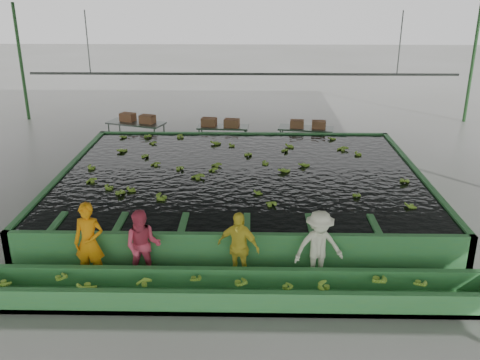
{
  "coord_description": "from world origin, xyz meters",
  "views": [
    {
      "loc": [
        0.27,
        -12.52,
        5.92
      ],
      "look_at": [
        0.0,
        0.5,
        1.0
      ],
      "focal_mm": 40.0,
      "sensor_mm": 36.0,
      "label": 1
    }
  ],
  "objects_px": {
    "worker_a": "(89,242)",
    "packing_table_mid": "(223,137)",
    "worker_c": "(238,247)",
    "packing_table_right": "(305,139)",
    "packing_table_left": "(137,135)",
    "box_stack_right": "(308,128)",
    "flotation_tank": "(241,186)",
    "worker_b": "(143,246)",
    "sorting_trough": "(236,291)",
    "box_stack_left": "(138,122)",
    "worker_d": "(319,247)",
    "box_stack_mid": "(220,127)"
  },
  "relations": [
    {
      "from": "worker_a",
      "to": "packing_table_mid",
      "type": "height_order",
      "value": "worker_a"
    },
    {
      "from": "worker_c",
      "to": "packing_table_right",
      "type": "distance_m",
      "value": 9.28
    },
    {
      "from": "packing_table_left",
      "to": "box_stack_right",
      "type": "relative_size",
      "value": 1.67
    },
    {
      "from": "worker_c",
      "to": "worker_a",
      "type": "bearing_deg",
      "value": -158.09
    },
    {
      "from": "worker_c",
      "to": "packing_table_mid",
      "type": "xyz_separation_m",
      "value": [
        -0.78,
        9.29,
        -0.36
      ]
    },
    {
      "from": "flotation_tank",
      "to": "worker_b",
      "type": "height_order",
      "value": "worker_b"
    },
    {
      "from": "packing_table_mid",
      "to": "box_stack_right",
      "type": "distance_m",
      "value": 3.12
    },
    {
      "from": "packing_table_left",
      "to": "sorting_trough",
      "type": "bearing_deg",
      "value": -68.68
    },
    {
      "from": "worker_a",
      "to": "box_stack_left",
      "type": "distance_m",
      "value": 9.44
    },
    {
      "from": "sorting_trough",
      "to": "box_stack_right",
      "type": "bearing_deg",
      "value": 76.62
    },
    {
      "from": "sorting_trough",
      "to": "worker_a",
      "type": "height_order",
      "value": "worker_a"
    },
    {
      "from": "sorting_trough",
      "to": "packing_table_left",
      "type": "relative_size",
      "value": 4.74
    },
    {
      "from": "worker_d",
      "to": "packing_table_mid",
      "type": "xyz_separation_m",
      "value": [
        -2.43,
        9.29,
        -0.37
      ]
    },
    {
      "from": "worker_a",
      "to": "worker_b",
      "type": "xyz_separation_m",
      "value": [
        1.1,
        0.0,
        -0.08
      ]
    },
    {
      "from": "worker_b",
      "to": "worker_c",
      "type": "height_order",
      "value": "worker_b"
    },
    {
      "from": "worker_d",
      "to": "box_stack_right",
      "type": "xyz_separation_m",
      "value": [
        0.64,
        8.95,
        0.09
      ]
    },
    {
      "from": "worker_c",
      "to": "box_stack_mid",
      "type": "xyz_separation_m",
      "value": [
        -0.87,
        9.24,
        0.06
      ]
    },
    {
      "from": "worker_d",
      "to": "packing_table_left",
      "type": "bearing_deg",
      "value": 109.62
    },
    {
      "from": "worker_d",
      "to": "box_stack_mid",
      "type": "bearing_deg",
      "value": 93.8
    },
    {
      "from": "box_stack_left",
      "to": "box_stack_mid",
      "type": "xyz_separation_m",
      "value": [
        3.06,
        -0.16,
        -0.12
      ]
    },
    {
      "from": "flotation_tank",
      "to": "box_stack_right",
      "type": "bearing_deg",
      "value": 63.51
    },
    {
      "from": "flotation_tank",
      "to": "sorting_trough",
      "type": "xyz_separation_m",
      "value": [
        0.0,
        -5.1,
        -0.2
      ]
    },
    {
      "from": "worker_b",
      "to": "worker_d",
      "type": "bearing_deg",
      "value": -2.79
    },
    {
      "from": "sorting_trough",
      "to": "box_stack_left",
      "type": "height_order",
      "value": "box_stack_left"
    },
    {
      "from": "worker_b",
      "to": "box_stack_right",
      "type": "bearing_deg",
      "value": 61.85
    },
    {
      "from": "box_stack_left",
      "to": "worker_a",
      "type": "bearing_deg",
      "value": -84.66
    },
    {
      "from": "worker_a",
      "to": "box_stack_right",
      "type": "xyz_separation_m",
      "value": [
        5.34,
        8.95,
        0.03
      ]
    },
    {
      "from": "sorting_trough",
      "to": "worker_a",
      "type": "bearing_deg",
      "value": 165.18
    },
    {
      "from": "packing_table_mid",
      "to": "packing_table_right",
      "type": "height_order",
      "value": "packing_table_right"
    },
    {
      "from": "flotation_tank",
      "to": "packing_table_right",
      "type": "distance_m",
      "value": 5.22
    },
    {
      "from": "worker_a",
      "to": "packing_table_left",
      "type": "height_order",
      "value": "worker_a"
    },
    {
      "from": "box_stack_right",
      "to": "worker_b",
      "type": "bearing_deg",
      "value": -115.36
    },
    {
      "from": "packing_table_left",
      "to": "box_stack_left",
      "type": "distance_m",
      "value": 0.49
    },
    {
      "from": "worker_c",
      "to": "sorting_trough",
      "type": "bearing_deg",
      "value": -70.41
    },
    {
      "from": "packing_table_left",
      "to": "packing_table_mid",
      "type": "bearing_deg",
      "value": -1.42
    },
    {
      "from": "packing_table_right",
      "to": "box_stack_right",
      "type": "xyz_separation_m",
      "value": [
        0.06,
        -0.05,
        0.44
      ]
    },
    {
      "from": "worker_a",
      "to": "box_stack_mid",
      "type": "distance_m",
      "value": 9.49
    },
    {
      "from": "worker_d",
      "to": "packing_table_right",
      "type": "height_order",
      "value": "worker_d"
    },
    {
      "from": "sorting_trough",
      "to": "packing_table_mid",
      "type": "relative_size",
      "value": 5.39
    },
    {
      "from": "packing_table_left",
      "to": "packing_table_right",
      "type": "bearing_deg",
      "value": -3.36
    },
    {
      "from": "flotation_tank",
      "to": "worker_c",
      "type": "xyz_separation_m",
      "value": [
        0.03,
        -4.3,
        0.33
      ]
    },
    {
      "from": "box_stack_right",
      "to": "packing_table_mid",
      "type": "bearing_deg",
      "value": 173.81
    },
    {
      "from": "worker_a",
      "to": "box_stack_mid",
      "type": "height_order",
      "value": "worker_a"
    },
    {
      "from": "sorting_trough",
      "to": "box_stack_mid",
      "type": "bearing_deg",
      "value": 94.79
    },
    {
      "from": "box_stack_left",
      "to": "sorting_trough",
      "type": "bearing_deg",
      "value": -69.05
    },
    {
      "from": "flotation_tank",
      "to": "packing_table_right",
      "type": "xyz_separation_m",
      "value": [
        2.26,
        4.7,
        -0.01
      ]
    },
    {
      "from": "flotation_tank",
      "to": "sorting_trough",
      "type": "height_order",
      "value": "flotation_tank"
    },
    {
      "from": "packing_table_mid",
      "to": "box_stack_left",
      "type": "relative_size",
      "value": 1.36
    },
    {
      "from": "packing_table_left",
      "to": "worker_a",
      "type": "bearing_deg",
      "value": -84.24
    },
    {
      "from": "worker_a",
      "to": "box_stack_left",
      "type": "height_order",
      "value": "worker_a"
    }
  ]
}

